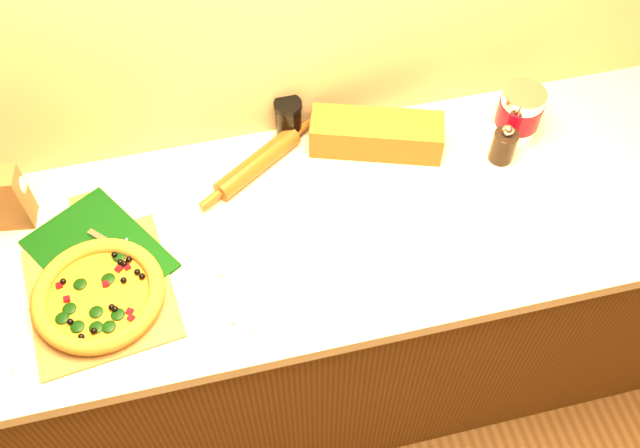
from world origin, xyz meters
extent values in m
cube|color=#44260E|center=(0.00, 1.43, 0.43)|extent=(2.80, 0.65, 0.86)
cube|color=beige|center=(0.00, 1.43, 0.88)|extent=(2.84, 0.68, 0.04)
cube|color=brown|center=(-0.55, 1.34, 0.90)|extent=(0.36, 0.39, 0.01)
cube|color=brown|center=(-0.58, 1.57, 0.90)|extent=(0.07, 0.15, 0.01)
cylinder|color=#A66229|center=(-0.55, 1.32, 0.91)|extent=(0.28, 0.28, 0.01)
cylinder|color=gold|center=(-0.55, 1.32, 0.92)|extent=(0.24, 0.24, 0.01)
torus|color=brown|center=(-0.55, 1.32, 0.93)|extent=(0.30, 0.30, 0.04)
ellipsoid|color=black|center=(-0.51, 1.35, 0.93)|extent=(0.03, 0.03, 0.01)
sphere|color=black|center=(-0.58, 1.30, 0.94)|extent=(0.02, 0.02, 0.02)
cube|color=maroon|center=(-0.53, 1.28, 0.93)|extent=(0.02, 0.02, 0.01)
cube|color=black|center=(-0.55, 1.45, 0.90)|extent=(0.38, 0.41, 0.01)
cube|color=silver|center=(-0.53, 1.48, 0.91)|extent=(0.08, 0.08, 0.01)
cylinder|color=silver|center=(-0.49, 1.46, 0.91)|extent=(0.03, 0.03, 0.01)
cube|color=silver|center=(-0.57, 1.36, 0.91)|extent=(0.13, 0.05, 0.00)
cube|color=black|center=(-0.64, 1.38, 0.92)|extent=(0.09, 0.04, 0.02)
cylinder|color=black|center=(0.50, 1.51, 0.95)|extent=(0.06, 0.06, 0.09)
sphere|color=silver|center=(0.50, 1.51, 1.01)|extent=(0.03, 0.03, 0.03)
cylinder|color=#5F2C10|center=(-0.13, 1.62, 0.93)|extent=(0.25, 0.19, 0.05)
cylinder|color=#5F2C10|center=(0.01, 1.71, 0.93)|extent=(0.06, 0.05, 0.02)
cylinder|color=#5F2C10|center=(-0.26, 1.53, 0.93)|extent=(0.06, 0.05, 0.02)
cylinder|color=silver|center=(0.56, 1.58, 0.98)|extent=(0.11, 0.11, 0.16)
cylinder|color=maroon|center=(0.56, 1.58, 0.99)|extent=(0.12, 0.12, 0.07)
cube|color=brown|center=(0.19, 1.63, 0.95)|extent=(0.36, 0.22, 0.09)
cylinder|color=silver|center=(-0.71, 1.61, 0.90)|extent=(0.06, 0.06, 0.00)
cylinder|color=silver|center=(-0.71, 1.61, 0.94)|extent=(0.01, 0.01, 0.07)
ellipsoid|color=silver|center=(-0.71, 1.61, 1.01)|extent=(0.06, 0.06, 0.08)
cube|color=brown|center=(-0.73, 1.60, 0.99)|extent=(0.09, 0.08, 0.17)
cylinder|color=black|center=(-0.02, 1.73, 0.95)|extent=(0.07, 0.07, 0.11)
cylinder|color=black|center=(-0.02, 1.73, 1.01)|extent=(0.07, 0.07, 0.01)
camera|label=1|loc=(-0.25, 0.43, 2.33)|focal=40.00mm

